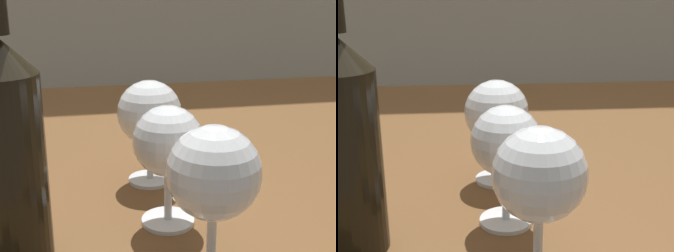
% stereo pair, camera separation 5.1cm
% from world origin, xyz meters
% --- Properties ---
extents(dining_table, '(1.60, 0.96, 0.73)m').
position_xyz_m(dining_table, '(0.00, 0.00, 0.66)').
color(dining_table, brown).
rests_on(dining_table, ground_plane).
extents(wine_glass_amber, '(0.09, 0.09, 0.15)m').
position_xyz_m(wine_glass_amber, '(-0.02, -0.36, 0.84)').
color(wine_glass_amber, white).
rests_on(wine_glass_amber, dining_table).
extents(wine_glass_pinot, '(0.08, 0.08, 0.14)m').
position_xyz_m(wine_glass_pinot, '(-0.04, -0.25, 0.83)').
color(wine_glass_pinot, white).
rests_on(wine_glass_pinot, dining_table).
extents(wine_glass_cabernet, '(0.09, 0.09, 0.14)m').
position_xyz_m(wine_glass_cabernet, '(-0.05, -0.13, 0.83)').
color(wine_glass_cabernet, white).
rests_on(wine_glass_cabernet, dining_table).
extents(wine_bottle, '(0.07, 0.07, 0.31)m').
position_xyz_m(wine_bottle, '(-0.21, -0.29, 0.85)').
color(wine_bottle, black).
rests_on(wine_bottle, dining_table).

